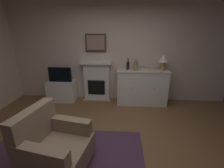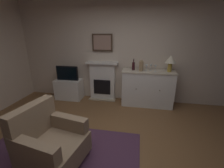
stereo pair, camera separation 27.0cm
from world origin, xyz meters
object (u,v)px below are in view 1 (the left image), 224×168
Objects in this scene: table_lamp at (164,59)px; vase_decorative at (136,65)px; fireplace_unit at (97,81)px; sideboard_cabinet at (142,87)px; framed_picture at (96,43)px; wine_glass_center at (145,65)px; wine_bottle at (128,65)px; armchair at (54,146)px; wine_glass_right at (150,66)px; tv_cabinet at (62,91)px; tv_set at (60,75)px; wine_glass_left at (141,66)px.

vase_decorative is (-0.69, -0.05, -0.14)m from table_lamp.
fireplace_unit is 1.27m from sideboard_cabinet.
framed_picture reaches higher than fireplace_unit.
fireplace_unit is 6.67× the size of wine_glass_center.
wine_glass_center reaches higher than fireplace_unit.
framed_picture is at bearing 166.78° from wine_bottle.
armchair is (-0.20, -2.46, -1.22)m from framed_picture.
wine_glass_center is at bearing -8.75° from framed_picture.
wine_glass_right reaches higher than tv_cabinet.
sideboard_cabinet is 2.25m from tv_set.
wine_glass_right is at bearing 53.75° from armchair.
wine_glass_left is (1.19, -0.21, 0.52)m from fireplace_unit.
vase_decorative is at bearing -163.09° from wine_glass_center.
wine_glass_center is (1.30, -0.15, 0.52)m from fireplace_unit.
wine_glass_right reaches higher than sideboard_cabinet.
table_lamp is (1.74, -0.22, -0.38)m from framed_picture.
fireplace_unit is at bearing 85.24° from armchair.
wine_bottle is 0.47× the size of tv_set.
wine_bottle is 1.86m from tv_set.
framed_picture reaches higher than wine_glass_center.
vase_decorative reaches higher than wine_glass_right.
vase_decorative reaches higher than fireplace_unit.
table_lamp reaches higher than tv_set.
vase_decorative reaches higher than sideboard_cabinet.
framed_picture reaches higher than wine_bottle.
fireplace_unit is at bearing 170.12° from wine_glass_left.
fireplace_unit is 1.31m from wine_glass_left.
wine_glass_right is at bearing -16.13° from sideboard_cabinet.
wine_glass_left is 1.00× the size of wine_glass_center.
tv_cabinet is at bearing -179.80° from wine_glass_center.
sideboard_cabinet reaches higher than tv_cabinet.
table_lamp reaches higher than wine_glass_center.
table_lamp is at bearing -1.32° from wine_bottle.
framed_picture is at bearing 168.01° from wine_glass_left.
wine_glass_left is 0.22× the size of tv_cabinet.
framed_picture is (0.00, 0.05, 1.06)m from fireplace_unit.
wine_glass_right is at bearing -172.48° from table_lamp.
sideboard_cabinet is at bearing -152.90° from wine_glass_center.
framed_picture is 0.73× the size of tv_cabinet.
wine_bottle is at bearing 171.31° from wine_glass_left.
wine_bottle is (0.86, -0.16, 0.50)m from fireplace_unit.
framed_picture reaches higher than wine_glass_right.
sideboard_cabinet is at bearing 0.21° from tv_set.
vase_decorative is at bearing -12.15° from fireplace_unit.
armchair is at bearing -126.25° from wine_glass_right.
wine_glass_left is at bearing -11.99° from framed_picture.
framed_picture is 1.90× the size of wine_bottle.
table_lamp is 0.58m from wine_glass_left.
fireplace_unit is 2.00× the size of framed_picture.
wine_bottle is 1.76× the size of wine_glass_center.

